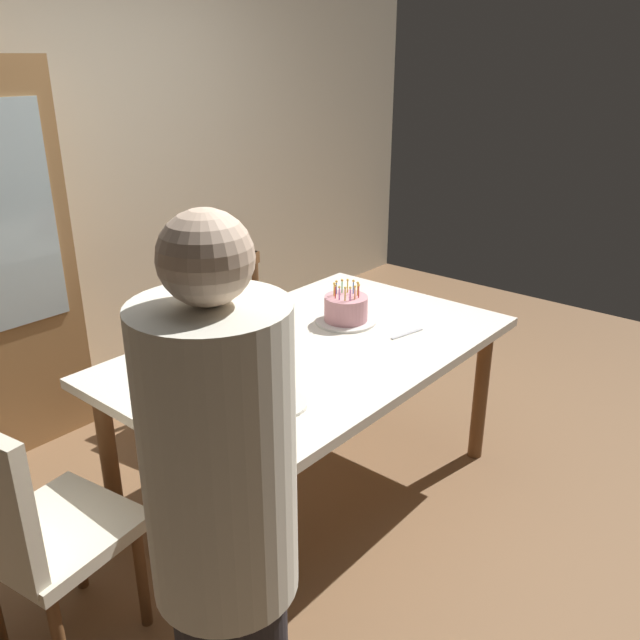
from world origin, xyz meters
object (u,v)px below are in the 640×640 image
at_px(dining_table, 313,362).
at_px(plate_far_side, 258,336).
at_px(birthday_cake, 346,310).
at_px(chair_upholstered, 30,527).
at_px(person_celebrant, 224,531).
at_px(chair_spindle_back, 212,342).
at_px(plate_near_celebrant, 277,404).

distance_m(dining_table, plate_far_side, 0.27).
bearing_deg(birthday_cake, plate_far_side, 153.83).
relative_size(chair_upholstered, person_celebrant, 0.58).
height_order(chair_spindle_back, chair_upholstered, same).
xyz_separation_m(birthday_cake, chair_upholstered, (-1.54, 0.03, -0.27)).
distance_m(chair_spindle_back, chair_upholstered, 1.61).
bearing_deg(plate_near_celebrant, chair_spindle_back, 59.85).
bearing_deg(chair_spindle_back, chair_upholstered, -151.37).
bearing_deg(birthday_cake, chair_spindle_back, 99.20).
distance_m(birthday_cake, chair_spindle_back, 0.89).
height_order(plate_near_celebrant, person_celebrant, person_celebrant).
bearing_deg(chair_upholstered, plate_far_side, 7.51).
relative_size(plate_near_celebrant, chair_spindle_back, 0.23).
bearing_deg(chair_upholstered, person_celebrant, -86.01).
bearing_deg(dining_table, chair_spindle_back, 79.07).
bearing_deg(person_celebrant, plate_far_side, 42.50).
xyz_separation_m(birthday_cake, chair_spindle_back, (-0.13, 0.81, -0.35)).
xyz_separation_m(dining_table, person_celebrant, (-1.19, -0.77, 0.27)).
bearing_deg(person_celebrant, chair_spindle_back, 50.26).
relative_size(plate_near_celebrant, person_celebrant, 0.13).
distance_m(plate_far_side, chair_upholstered, 1.19).
height_order(chair_spindle_back, person_celebrant, person_celebrant).
relative_size(chair_spindle_back, chair_upholstered, 1.00).
distance_m(birthday_cake, plate_near_celebrant, 0.82).
bearing_deg(chair_upholstered, chair_spindle_back, 28.63).
bearing_deg(person_celebrant, dining_table, 32.93).
bearing_deg(plate_far_side, chair_spindle_back, 67.85).
relative_size(dining_table, plate_far_side, 7.80).
bearing_deg(dining_table, birthday_cake, 10.00).
relative_size(plate_near_celebrant, chair_upholstered, 0.23).
height_order(plate_far_side, chair_upholstered, chair_upholstered).
bearing_deg(chair_upholstered, birthday_cake, -1.29).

